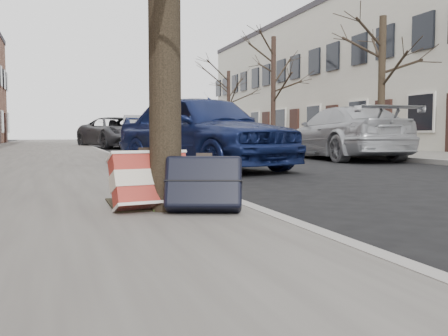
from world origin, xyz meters
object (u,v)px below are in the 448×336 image
object	(u,v)px
suitcase_navy	(204,183)
car_near_front	(202,131)
suitcase_red	(151,181)
car_near_mid	(147,137)

from	to	relation	value
suitcase_navy	car_near_front	distance (m)	6.61
suitcase_red	car_near_mid	xyz separation A→B (m)	(1.84, 10.84, 0.29)
car_near_front	car_near_mid	bearing A→B (deg)	74.96
suitcase_red	car_near_front	world-z (taller)	car_near_front
car_near_front	car_near_mid	size ratio (longest dim) A/B	1.20
car_near_front	car_near_mid	xyz separation A→B (m)	(-0.35, 4.79, -0.15)
car_near_mid	suitcase_red	bearing A→B (deg)	-91.11
suitcase_navy	car_near_front	world-z (taller)	car_near_front
car_near_front	suitcase_red	bearing A→B (deg)	-129.11
car_near_front	suitcase_navy	bearing A→B (deg)	-125.23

